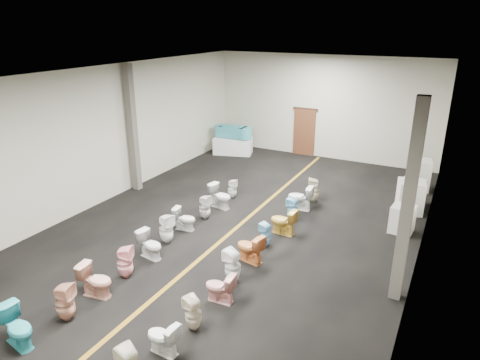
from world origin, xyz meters
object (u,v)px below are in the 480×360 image
(bathtub, at_px, (233,131))
(toilet_right_8, at_px, (293,209))
(appliance_crate_b, at_px, (410,197))
(toilet_left_9, at_px, (232,189))
(appliance_crate_c, at_px, (413,192))
(toilet_left_4, at_px, (150,245))
(toilet_right_9, at_px, (300,198))
(toilet_right_10, at_px, (314,190))
(toilet_right_3, at_px, (220,288))
(toilet_right_7, at_px, (283,221))
(appliance_crate_a, at_px, (402,219))
(toilet_left_0, at_px, (17,327))
(toilet_right_6, at_px, (266,235))
(toilet_right_1, at_px, (163,338))
(toilet_left_8, at_px, (220,196))
(appliance_crate_d, at_px, (419,175))
(display_table, at_px, (233,146))
(toilet_left_6, at_px, (185,219))
(toilet_right_2, at_px, (193,313))
(toilet_left_2, at_px, (96,280))
(toilet_left_7, at_px, (205,207))
(toilet_left_1, at_px, (65,302))
(toilet_left_3, at_px, (125,262))
(toilet_right_5, at_px, (250,248))
(toilet_left_5, at_px, (166,229))
(toilet_right_4, at_px, (233,266))

(bathtub, relative_size, toilet_right_8, 2.50)
(appliance_crate_b, bearing_deg, toilet_left_9, -163.77)
(appliance_crate_c, bearing_deg, toilet_left_4, -129.04)
(appliance_crate_b, relative_size, toilet_right_8, 1.42)
(toilet_right_9, height_order, toilet_right_10, toilet_right_10)
(toilet_right_3, xyz_separation_m, toilet_right_7, (0.01, 3.62, 0.04))
(appliance_crate_a, xyz_separation_m, toilet_left_4, (-5.58, -4.55, -0.04))
(toilet_left_9, xyz_separation_m, toilet_right_10, (2.61, 1.03, 0.07))
(toilet_left_0, height_order, toilet_right_6, toilet_left_0)
(appliance_crate_a, height_order, toilet_right_1, appliance_crate_a)
(toilet_left_4, xyz_separation_m, toilet_left_8, (0.01, 3.62, 0.03))
(appliance_crate_a, relative_size, appliance_crate_d, 0.73)
(display_table, xyz_separation_m, toilet_right_6, (4.96, -7.28, -0.04))
(toilet_right_7, xyz_separation_m, toilet_right_9, (-0.17, 1.86, 0.02))
(toilet_left_6, relative_size, toilet_right_2, 0.93)
(toilet_left_9, relative_size, toilet_right_2, 0.93)
(appliance_crate_d, xyz_separation_m, toilet_left_0, (-5.74, -12.15, -0.15))
(appliance_crate_b, xyz_separation_m, toilet_right_3, (-3.04, -6.93, -0.18))
(appliance_crate_a, relative_size, toilet_left_9, 1.19)
(toilet_left_9, distance_m, toilet_right_2, 6.82)
(toilet_left_2, bearing_deg, toilet_left_7, -9.61)
(toilet_left_8, relative_size, toilet_left_9, 1.17)
(toilet_right_1, bearing_deg, toilet_right_7, -178.04)
(toilet_left_4, bearing_deg, toilet_left_0, -173.36)
(toilet_left_1, xyz_separation_m, toilet_right_2, (2.49, 0.97, -0.06))
(appliance_crate_a, bearing_deg, toilet_left_9, -179.52)
(toilet_left_6, distance_m, toilet_right_6, 2.54)
(appliance_crate_b, relative_size, toilet_right_7, 1.35)
(toilet_right_2, bearing_deg, toilet_left_4, -104.35)
(toilet_left_3, bearing_deg, toilet_right_3, -105.88)
(toilet_left_7, bearing_deg, toilet_right_5, -120.42)
(display_table, bearing_deg, toilet_left_8, -65.36)
(appliance_crate_c, xyz_separation_m, toilet_right_5, (-3.20, -5.87, -0.02))
(toilet_left_7, distance_m, toilet_right_1, 5.81)
(toilet_left_1, relative_size, toilet_right_2, 1.16)
(display_table, bearing_deg, toilet_right_2, -65.24)
(toilet_left_5, relative_size, toilet_right_9, 1.04)
(toilet_left_7, xyz_separation_m, toilet_right_5, (2.38, -1.64, -0.00))
(toilet_right_2, relative_size, toilet_right_9, 0.89)
(toilet_left_0, height_order, toilet_right_5, toilet_left_0)
(toilet_left_8, bearing_deg, toilet_left_5, -172.84)
(toilet_right_4, bearing_deg, appliance_crate_b, 168.78)
(toilet_left_1, distance_m, toilet_left_9, 7.29)
(toilet_left_9, distance_m, toilet_right_9, 2.43)
(toilet_left_4, xyz_separation_m, toilet_right_6, (2.40, 1.94, -0.02))
(appliance_crate_c, xyz_separation_m, toilet_right_2, (-3.05, -8.70, -0.04))
(toilet_left_4, bearing_deg, toilet_right_8, -23.90)
(toilet_right_1, bearing_deg, appliance_crate_b, 163.63)
(toilet_left_1, relative_size, toilet_left_3, 1.03)
(toilet_right_8, bearing_deg, toilet_left_5, -34.33)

